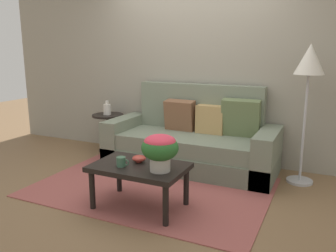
{
  "coord_description": "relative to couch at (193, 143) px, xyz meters",
  "views": [
    {
      "loc": [
        1.74,
        -3.3,
        1.54
      ],
      "look_at": [
        0.13,
        0.1,
        0.69
      ],
      "focal_mm": 37.16,
      "sensor_mm": 36.0,
      "label": 1
    }
  ],
  "objects": [
    {
      "name": "ground_plane",
      "position": [
        -0.15,
        -0.81,
        -0.33
      ],
      "size": [
        14.0,
        14.0,
        0.0
      ],
      "primitive_type": "plane",
      "color": "brown"
    },
    {
      "name": "wall_back",
      "position": [
        -0.15,
        0.47,
        1.0
      ],
      "size": [
        6.4,
        0.12,
        2.66
      ],
      "primitive_type": "cube",
      "color": "gray",
      "rests_on": "ground"
    },
    {
      "name": "area_rug",
      "position": [
        -0.15,
        -0.86,
        -0.32
      ],
      "size": [
        2.56,
        1.76,
        0.01
      ],
      "primitive_type": "cube",
      "color": "#994C47",
      "rests_on": "ground"
    },
    {
      "name": "couch",
      "position": [
        0.0,
        0.0,
        0.0
      ],
      "size": [
        2.2,
        0.89,
        1.07
      ],
      "color": "#626B59",
      "rests_on": "ground"
    },
    {
      "name": "coffee_table",
      "position": [
        -0.02,
        -1.35,
        0.05
      ],
      "size": [
        0.9,
        0.59,
        0.44
      ],
      "color": "black",
      "rests_on": "ground"
    },
    {
      "name": "side_table",
      "position": [
        -1.43,
        0.14,
        0.06
      ],
      "size": [
        0.47,
        0.47,
        0.57
      ],
      "color": "black",
      "rests_on": "ground"
    },
    {
      "name": "floor_lamp",
      "position": [
        1.34,
        0.02,
        0.98
      ],
      "size": [
        0.32,
        0.32,
        1.59
      ],
      "color": "#B2B2B7",
      "rests_on": "ground"
    },
    {
      "name": "potted_plant",
      "position": [
        0.23,
        -1.41,
        0.33
      ],
      "size": [
        0.34,
        0.34,
        0.34
      ],
      "color": "#B7B2A8",
      "rests_on": "coffee_table"
    },
    {
      "name": "coffee_mug",
      "position": [
        -0.16,
        -1.46,
        0.16
      ],
      "size": [
        0.13,
        0.09,
        0.09
      ],
      "color": "#3D664C",
      "rests_on": "coffee_table"
    },
    {
      "name": "snack_bowl",
      "position": [
        -0.07,
        -1.28,
        0.15
      ],
      "size": [
        0.14,
        0.14,
        0.07
      ],
      "color": "#B2382D",
      "rests_on": "coffee_table"
    },
    {
      "name": "table_vase",
      "position": [
        -1.43,
        0.13,
        0.32
      ],
      "size": [
        0.11,
        0.11,
        0.21
      ],
      "color": "silver",
      "rests_on": "side_table"
    }
  ]
}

